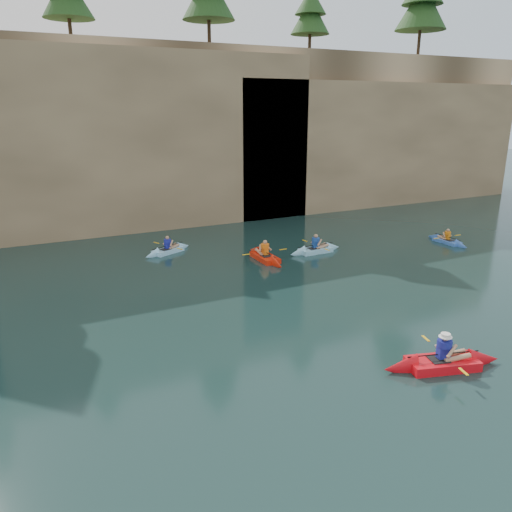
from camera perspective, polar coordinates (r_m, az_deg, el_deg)
name	(u,v)px	position (r m, az deg, el deg)	size (l,w,h in m)	color
ground	(277,430)	(13.09, 2.39, -19.24)	(160.00, 160.00, 0.00)	black
cliff	(82,130)	(39.64, -19.28, 13.40)	(70.00, 16.00, 12.00)	tan
cliff_slab_center	(133,140)	(32.71, -13.91, 12.79)	(24.00, 2.40, 11.40)	#9F8660
cliff_slab_east	(385,143)	(41.94, 14.53, 12.45)	(26.00, 2.40, 9.84)	#9F8660
sea_cave_center	(37,215)	(31.82, -23.72, 4.30)	(3.50, 1.00, 3.20)	black
sea_cave_east	(253,187)	(35.11, -0.34, 7.84)	(5.00, 1.00, 4.50)	black
main_kayaker	(442,362)	(16.57, 20.52, -11.31)	(3.89, 2.48, 1.42)	red
kayaker_ltblue_near	(315,250)	(27.47, 6.80, 0.72)	(3.28, 2.52, 1.29)	#8ED0EE
kayaker_red_far	(265,257)	(25.99, 1.04, -0.09)	(2.58, 3.58, 1.32)	red
kayaker_ltblue_mid	(168,250)	(27.66, -10.03, 0.66)	(3.11, 2.15, 1.18)	#98DAFF
kayaker_blue_east	(447,241)	(31.28, 20.99, 1.64)	(2.12, 2.99, 1.06)	#3E71D3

